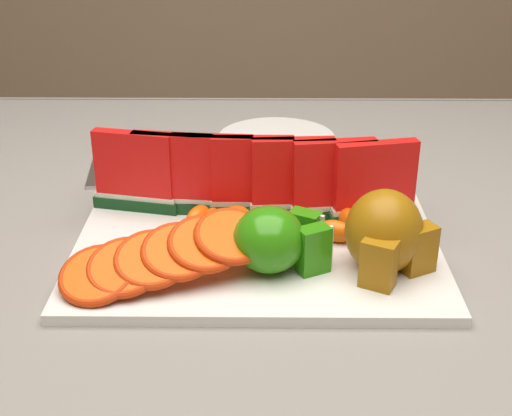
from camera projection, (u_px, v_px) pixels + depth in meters
name	position (u px, v px, depth m)	size (l,w,h in m)	color
table	(182.00, 305.00, 0.88)	(1.40, 0.90, 0.75)	#4A2E18
tablecloth	(179.00, 262.00, 0.85)	(1.53, 1.03, 0.20)	slate
platter	(257.00, 244.00, 0.80)	(0.40, 0.30, 0.01)	silver
apple_cluster	(276.00, 240.00, 0.72)	(0.10, 0.09, 0.07)	#357F18
pear_cluster	(386.00, 235.00, 0.72)	(0.10, 0.10, 0.09)	#A98606
side_plate	(276.00, 139.00, 1.10)	(0.18, 0.18, 0.01)	silver
fork	(99.00, 161.00, 1.02)	(0.03, 0.20, 0.00)	silver
watermelon_row	(253.00, 179.00, 0.83)	(0.39, 0.07, 0.10)	#0F3A0A
orange_fan_front	(165.00, 255.00, 0.71)	(0.23, 0.13, 0.06)	#C9640B
orange_fan_back	(263.00, 177.00, 0.90)	(0.34, 0.11, 0.05)	#C9640B
tangerine_segments	(278.00, 224.00, 0.80)	(0.24, 0.07, 0.03)	#EB2E00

